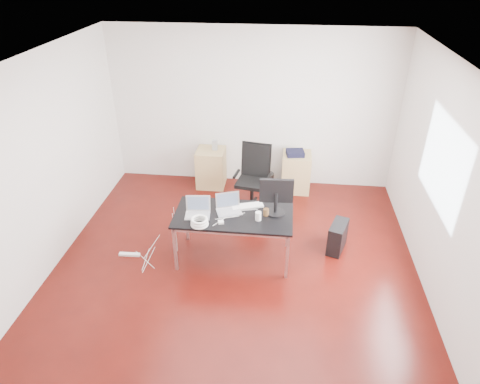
# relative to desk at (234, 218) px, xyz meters

# --- Properties ---
(room_shell) EXTENTS (5.00, 5.00, 5.00)m
(room_shell) POSITION_rel_desk_xyz_m (0.08, -0.14, 0.73)
(room_shell) COLOR #3A0A06
(room_shell) RESTS_ON ground
(desk) EXTENTS (1.60, 0.80, 0.73)m
(desk) POSITION_rel_desk_xyz_m (0.00, 0.00, 0.00)
(desk) COLOR black
(desk) RESTS_ON ground
(office_chair) EXTENTS (0.55, 0.57, 1.08)m
(office_chair) POSITION_rel_desk_xyz_m (0.16, 1.42, -0.07)
(office_chair) COLOR black
(office_chair) RESTS_ON ground
(filing_cabinet_left) EXTENTS (0.50, 0.50, 0.70)m
(filing_cabinet_left) POSITION_rel_desk_xyz_m (-0.68, 2.09, -0.33)
(filing_cabinet_left) COLOR #A78A53
(filing_cabinet_left) RESTS_ON ground
(filing_cabinet_right) EXTENTS (0.50, 0.50, 0.70)m
(filing_cabinet_right) POSITION_rel_desk_xyz_m (0.87, 2.09, -0.33)
(filing_cabinet_right) COLOR #A78A53
(filing_cabinet_right) RESTS_ON ground
(pc_tower) EXTENTS (0.34, 0.49, 0.44)m
(pc_tower) POSITION_rel_desk_xyz_m (1.47, 0.35, -0.46)
(pc_tower) COLOR black
(pc_tower) RESTS_ON ground
(wastebasket) EXTENTS (0.27, 0.27, 0.28)m
(wastebasket) POSITION_rel_desk_xyz_m (0.36, 2.11, -0.54)
(wastebasket) COLOR black
(wastebasket) RESTS_ON ground
(power_strip) EXTENTS (0.30, 0.07, 0.04)m
(power_strip) POSITION_rel_desk_xyz_m (-1.50, -0.13, -0.66)
(power_strip) COLOR white
(power_strip) RESTS_ON ground
(laptop_left) EXTENTS (0.36, 0.29, 0.23)m
(laptop_left) POSITION_rel_desk_xyz_m (-0.48, -0.04, 0.11)
(laptop_left) COLOR silver
(laptop_left) RESTS_ON desk
(laptop_right) EXTENTS (0.40, 0.35, 0.23)m
(laptop_right) POSITION_rel_desk_xyz_m (-0.08, 0.09, 0.11)
(laptop_right) COLOR silver
(laptop_right) RESTS_ON desk
(monitor) EXTENTS (0.45, 0.26, 0.51)m
(monitor) POSITION_rel_desk_xyz_m (0.56, 0.11, 0.34)
(monitor) COLOR black
(monitor) RESTS_ON desk
(keyboard) EXTENTS (0.46, 0.27, 0.02)m
(keyboard) POSITION_rel_desk_xyz_m (0.17, 0.22, 0.06)
(keyboard) COLOR white
(keyboard) RESTS_ON desk
(cup_white) EXTENTS (0.09, 0.09, 0.12)m
(cup_white) POSITION_rel_desk_xyz_m (0.34, -0.09, 0.11)
(cup_white) COLOR white
(cup_white) RESTS_ON desk
(cup_brown) EXTENTS (0.08, 0.08, 0.10)m
(cup_brown) POSITION_rel_desk_xyz_m (0.44, 0.03, 0.10)
(cup_brown) COLOR brown
(cup_brown) RESTS_ON desk
(cable_coil) EXTENTS (0.24, 0.24, 0.11)m
(cable_coil) POSITION_rel_desk_xyz_m (-0.41, -0.30, 0.11)
(cable_coil) COLOR white
(cable_coil) RESTS_ON desk
(power_adapter) EXTENTS (0.09, 0.09, 0.03)m
(power_adapter) POSITION_rel_desk_xyz_m (-0.14, -0.22, 0.07)
(power_adapter) COLOR white
(power_adapter) RESTS_ON desk
(speaker) EXTENTS (0.09, 0.08, 0.18)m
(speaker) POSITION_rel_desk_xyz_m (-0.60, 2.12, 0.11)
(speaker) COLOR #9E9E9E
(speaker) RESTS_ON filing_cabinet_left
(navy_garment) EXTENTS (0.33, 0.28, 0.09)m
(navy_garment) POSITION_rel_desk_xyz_m (0.83, 2.04, 0.07)
(navy_garment) COLOR black
(navy_garment) RESTS_ON filing_cabinet_right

